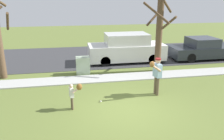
# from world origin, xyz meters

# --- Properties ---
(ground_plane) EXTENTS (48.00, 48.00, 0.00)m
(ground_plane) POSITION_xyz_m (0.00, 3.50, 0.00)
(ground_plane) COLOR olive
(sidewalk_strip) EXTENTS (36.00, 1.20, 0.06)m
(sidewalk_strip) POSITION_xyz_m (0.00, 3.60, 0.03)
(sidewalk_strip) COLOR #B2B2AD
(sidewalk_strip) RESTS_ON ground
(road_surface) EXTENTS (36.00, 6.80, 0.02)m
(road_surface) POSITION_xyz_m (0.00, 8.60, 0.01)
(road_surface) COLOR #38383A
(road_surface) RESTS_ON ground
(person_adult) EXTENTS (0.66, 0.72, 1.68)m
(person_adult) POSITION_xyz_m (1.55, 1.13, 1.05)
(person_adult) COLOR brown
(person_adult) RESTS_ON ground
(person_child) EXTENTS (0.52, 0.37, 1.08)m
(person_child) POSITION_xyz_m (-2.05, 0.38, 0.70)
(person_child) COLOR brown
(person_child) RESTS_ON ground
(baseball) EXTENTS (0.07, 0.07, 0.07)m
(baseball) POSITION_xyz_m (-0.96, 0.81, 0.04)
(baseball) COLOR white
(baseball) RESTS_ON ground
(utility_cabinet) EXTENTS (0.76, 0.59, 0.98)m
(utility_cabinet) POSITION_xyz_m (-1.45, 4.64, 0.49)
(utility_cabinet) COLOR #9EB293
(utility_cabinet) RESTS_ON ground
(street_tree_near) EXTENTS (1.84, 1.88, 4.16)m
(street_tree_near) POSITION_xyz_m (2.87, 4.40, 2.24)
(street_tree_near) COLOR brown
(street_tree_near) RESTS_ON ground
(parked_van_white) EXTENTS (5.00, 1.95, 1.88)m
(parked_van_white) POSITION_xyz_m (1.56, 6.68, 0.90)
(parked_van_white) COLOR silver
(parked_van_white) RESTS_ON road_surface
(parked_pickup_dark) EXTENTS (5.20, 1.95, 1.48)m
(parked_pickup_dark) POSITION_xyz_m (7.20, 6.48, 0.67)
(parked_pickup_dark) COLOR #23282D
(parked_pickup_dark) RESTS_ON road_surface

